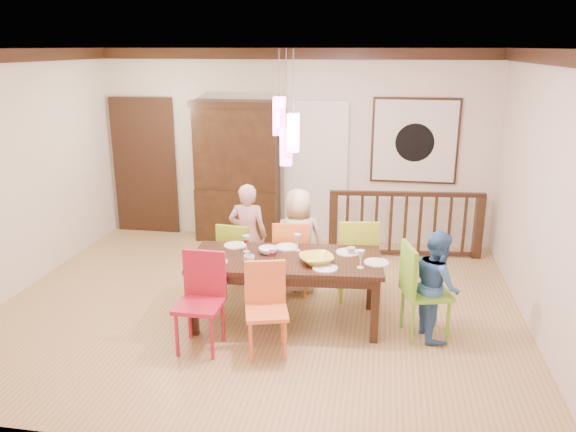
% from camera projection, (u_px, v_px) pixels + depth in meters
% --- Properties ---
extents(floor, '(6.00, 6.00, 0.00)m').
position_uv_depth(floor, '(259.00, 305.00, 6.60)').
color(floor, '#A98451').
rests_on(floor, ground).
extents(ceiling, '(6.00, 6.00, 0.00)m').
position_uv_depth(ceiling, '(255.00, 49.00, 5.76)').
color(ceiling, white).
rests_on(ceiling, wall_back).
extents(wall_back, '(6.00, 0.00, 6.00)m').
position_uv_depth(wall_back, '(293.00, 147.00, 8.54)').
color(wall_back, beige).
rests_on(wall_back, floor).
extents(wall_left, '(0.00, 5.00, 5.00)m').
position_uv_depth(wall_left, '(11.00, 176.00, 6.67)').
color(wall_left, beige).
rests_on(wall_left, floor).
extents(wall_right, '(0.00, 5.00, 5.00)m').
position_uv_depth(wall_right, '(545.00, 198.00, 5.70)').
color(wall_right, beige).
rests_on(wall_right, floor).
extents(crown_molding, '(6.00, 5.00, 0.16)m').
position_uv_depth(crown_molding, '(255.00, 57.00, 5.78)').
color(crown_molding, black).
rests_on(crown_molding, wall_back).
extents(panel_door, '(1.04, 0.07, 2.24)m').
position_uv_depth(panel_door, '(145.00, 168.00, 9.00)').
color(panel_door, black).
rests_on(panel_door, wall_back).
extents(white_doorway, '(0.97, 0.05, 2.22)m').
position_uv_depth(white_doorway, '(315.00, 174.00, 8.57)').
color(white_doorway, silver).
rests_on(white_doorway, wall_back).
extents(painting, '(1.25, 0.06, 1.25)m').
position_uv_depth(painting, '(415.00, 141.00, 8.17)').
color(painting, black).
rests_on(painting, wall_back).
extents(pendant_cluster, '(0.27, 0.21, 1.14)m').
position_uv_depth(pendant_cluster, '(286.00, 131.00, 5.62)').
color(pendant_cluster, '#FF4C94').
rests_on(pendant_cluster, ceiling).
extents(dining_table, '(2.11, 1.09, 0.75)m').
position_uv_depth(dining_table, '(286.00, 265.00, 6.04)').
color(dining_table, black).
rests_on(dining_table, floor).
extents(chair_far_left, '(0.45, 0.45, 0.90)m').
position_uv_depth(chair_far_left, '(238.00, 251.00, 6.87)').
color(chair_far_left, '#96B322').
rests_on(chair_far_left, floor).
extents(chair_far_mid, '(0.49, 0.49, 0.96)m').
position_uv_depth(chair_far_mid, '(291.00, 251.00, 6.79)').
color(chair_far_mid, orange).
rests_on(chair_far_mid, floor).
extents(chair_far_right, '(0.53, 0.53, 1.02)m').
position_uv_depth(chair_far_right, '(356.00, 252.00, 6.67)').
color(chair_far_right, '#9FB926').
rests_on(chair_far_right, floor).
extents(chair_near_left, '(0.45, 0.45, 0.98)m').
position_uv_depth(chair_near_left, '(199.00, 297.00, 5.51)').
color(chair_near_left, '#AE172D').
rests_on(chair_near_left, floor).
extents(chair_near_mid, '(0.50, 0.50, 0.90)m').
position_uv_depth(chair_near_mid, '(266.00, 305.00, 5.44)').
color(chair_near_mid, orange).
rests_on(chair_near_mid, floor).
extents(chair_end_right, '(0.56, 0.56, 1.01)m').
position_uv_depth(chair_end_right, '(427.00, 285.00, 5.76)').
color(chair_end_right, '#6AAE28').
rests_on(chair_end_right, floor).
extents(china_hutch, '(1.36, 0.46, 2.16)m').
position_uv_depth(china_hutch, '(237.00, 172.00, 8.59)').
color(china_hutch, black).
rests_on(china_hutch, floor).
extents(balustrade, '(2.19, 0.30, 0.96)m').
position_uv_depth(balustrade, '(405.00, 223.00, 8.02)').
color(balustrade, black).
rests_on(balustrade, floor).
extents(person_far_left, '(0.49, 0.33, 1.32)m').
position_uv_depth(person_far_left, '(248.00, 235.00, 7.00)').
color(person_far_left, beige).
rests_on(person_far_left, floor).
extents(person_far_mid, '(0.74, 0.60, 1.30)m').
position_uv_depth(person_far_mid, '(298.00, 241.00, 6.83)').
color(person_far_mid, beige).
rests_on(person_far_mid, floor).
extents(person_end_right, '(0.55, 0.65, 1.15)m').
position_uv_depth(person_end_right, '(437.00, 285.00, 5.76)').
color(person_end_right, '#3D6AAC').
rests_on(person_end_right, floor).
extents(serving_bowl, '(0.46, 0.46, 0.09)m').
position_uv_depth(serving_bowl, '(316.00, 259.00, 5.85)').
color(serving_bowl, gold).
rests_on(serving_bowl, dining_table).
extents(small_bowl, '(0.28, 0.28, 0.07)m').
position_uv_depth(small_bowl, '(268.00, 250.00, 6.13)').
color(small_bowl, white).
rests_on(small_bowl, dining_table).
extents(cup_left, '(0.13, 0.13, 0.09)m').
position_uv_depth(cup_left, '(249.00, 259.00, 5.85)').
color(cup_left, silver).
rests_on(cup_left, dining_table).
extents(cup_right, '(0.12, 0.12, 0.09)m').
position_uv_depth(cup_right, '(351.00, 251.00, 6.08)').
color(cup_right, silver).
rests_on(cup_right, dining_table).
extents(plate_far_left, '(0.26, 0.26, 0.01)m').
position_uv_depth(plate_far_left, '(235.00, 245.00, 6.36)').
color(plate_far_left, white).
rests_on(plate_far_left, dining_table).
extents(plate_far_mid, '(0.26, 0.26, 0.01)m').
position_uv_depth(plate_far_mid, '(287.00, 247.00, 6.31)').
color(plate_far_mid, white).
rests_on(plate_far_mid, dining_table).
extents(plate_far_right, '(0.26, 0.26, 0.01)m').
position_uv_depth(plate_far_right, '(348.00, 252.00, 6.15)').
color(plate_far_right, white).
rests_on(plate_far_right, dining_table).
extents(plate_near_left, '(0.26, 0.26, 0.01)m').
position_uv_depth(plate_near_left, '(215.00, 262.00, 5.88)').
color(plate_near_left, white).
rests_on(plate_near_left, dining_table).
extents(plate_near_mid, '(0.26, 0.26, 0.01)m').
position_uv_depth(plate_near_mid, '(325.00, 268.00, 5.71)').
color(plate_near_mid, white).
rests_on(plate_near_mid, dining_table).
extents(plate_end_right, '(0.26, 0.26, 0.01)m').
position_uv_depth(plate_end_right, '(376.00, 263.00, 5.86)').
color(plate_end_right, white).
rests_on(plate_end_right, dining_table).
extents(wine_glass_a, '(0.08, 0.08, 0.19)m').
position_uv_depth(wine_glass_a, '(246.00, 244.00, 6.16)').
color(wine_glass_a, '#590C19').
rests_on(wine_glass_a, dining_table).
extents(wine_glass_b, '(0.08, 0.08, 0.19)m').
position_uv_depth(wine_glass_b, '(297.00, 242.00, 6.20)').
color(wine_glass_b, silver).
rests_on(wine_glass_b, dining_table).
extents(wine_glass_c, '(0.08, 0.08, 0.19)m').
position_uv_depth(wine_glass_c, '(272.00, 257.00, 5.77)').
color(wine_glass_c, '#590C19').
rests_on(wine_glass_c, dining_table).
extents(wine_glass_d, '(0.08, 0.08, 0.19)m').
position_uv_depth(wine_glass_d, '(361.00, 259.00, 5.71)').
color(wine_glass_d, silver).
rests_on(wine_glass_d, dining_table).
extents(napkin, '(0.18, 0.14, 0.01)m').
position_uv_depth(napkin, '(275.00, 268.00, 5.72)').
color(napkin, '#D83359').
rests_on(napkin, dining_table).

